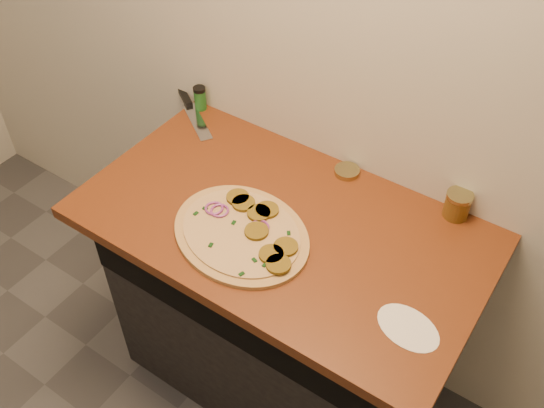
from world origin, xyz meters
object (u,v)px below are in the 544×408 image
Objects in this scene: salsa_jar at (457,205)px; chefs_knife at (190,108)px; pizza at (243,232)px; spice_shaker at (200,98)px.

chefs_knife is at bearing -178.51° from salsa_jar.
pizza is 0.65m from chefs_knife.
salsa_jar is at bearing 1.49° from chefs_knife.
pizza reaches higher than chefs_knife.
spice_shaker is (-0.49, 0.41, 0.03)m from pizza.
salsa_jar reaches higher than chefs_knife.
pizza is 0.64m from spice_shaker.
salsa_jar is (0.99, 0.03, 0.04)m from chefs_knife.
pizza is 1.75× the size of chefs_knife.
spice_shaker reaches higher than salsa_jar.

